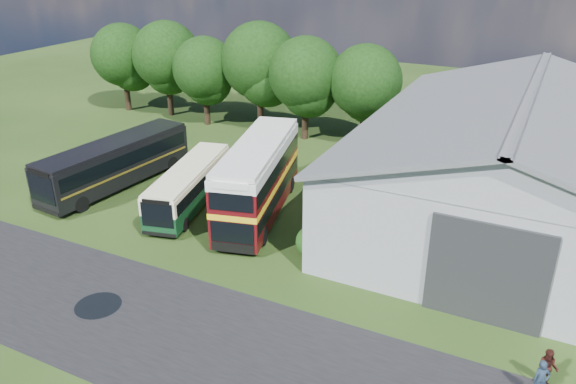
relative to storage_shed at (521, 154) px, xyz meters
The scene contains 18 objects.
ground 22.31m from the storage_shed, 133.18° to the right, with size 120.00×120.00×0.00m, color #1B3310.
asphalt_road 22.84m from the storage_shed, 122.30° to the right, with size 60.00×8.00×0.02m, color black.
puddle 25.50m from the storage_shed, 130.99° to the right, with size 2.20×2.20×0.01m, color black.
storage_shed is the anchor object (origin of this frame).
tree_far_left 38.86m from the storage_shed, 168.09° to the left, with size 6.12×6.12×8.64m.
tree_left_a 34.12m from the storage_shed, 165.53° to the left, with size 6.46×6.46×9.12m.
tree_left_b 29.01m from the storage_shed, 164.98° to the left, with size 5.78×5.78×8.16m.
tree_mid 24.71m from the storage_shed, 159.03° to the left, with size 6.80×6.80×9.60m.
tree_right_a 19.68m from the storage_shed, 156.53° to the left, with size 6.26×6.26×8.83m.
tree_right_b 15.65m from the storage_shed, 146.47° to the left, with size 5.98×5.98×8.45m.
shrub_front 14.33m from the storage_shed, 133.27° to the right, with size 1.70×1.70×1.70m, color #194714.
shrub_mid 13.02m from the storage_shed, 139.65° to the right, with size 1.60×1.60×1.60m, color #194714.
shrub_back 11.90m from the storage_shed, 147.52° to the right, with size 1.80×1.80×1.80m, color #194714.
bus_green_single 20.75m from the storage_shed, 157.68° to the right, with size 4.46×10.01×2.69m.
bus_maroon_double 16.07m from the storage_shed, 154.30° to the right, with size 5.44×11.44×4.77m.
bus_dark_single 26.72m from the storage_shed, 163.75° to the right, with size 3.91×12.13×3.29m.
visitor_a 16.55m from the storage_shed, 80.04° to the right, with size 0.62×0.41×1.69m, color #1B2B3C.
visitor_b 15.77m from the storage_shed, 78.83° to the right, with size 0.81×0.63×1.66m, color #381712.
Camera 1 is at (16.52, -18.84, 16.04)m, focal length 35.00 mm.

